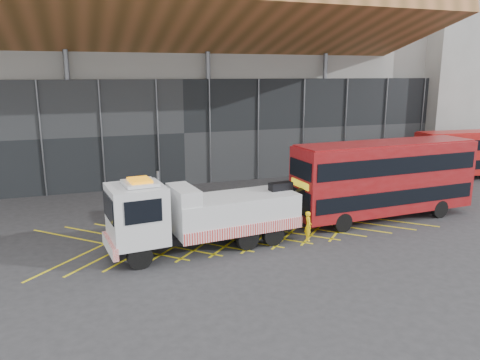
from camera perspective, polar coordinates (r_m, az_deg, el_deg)
name	(u,v)px	position (r m, az deg, el deg)	size (l,w,h in m)	color
ground_plane	(197,233)	(25.48, -5.27, -6.49)	(120.00, 120.00, 0.00)	#2C2C2F
road_markings	(239,228)	(26.13, -0.14, -5.92)	(21.56, 7.16, 0.01)	yellow
construction_building	(163,67)	(42.43, -9.32, 13.47)	(55.00, 23.97, 18.00)	gray
east_building	(458,57)	(54.59, 25.01, 13.38)	(15.00, 12.00, 20.00)	gray
recovery_truck	(200,214)	(22.73, -4.95, -4.16)	(11.17, 3.55, 3.87)	black
bus_towed	(385,177)	(28.53, 17.22, 0.40)	(11.37, 3.13, 4.58)	maroon
bus_second	(472,152)	(42.50, 26.44, 3.05)	(9.70, 3.06, 3.88)	#9E0F0C
worker	(308,226)	(24.39, 8.32, -5.55)	(0.56, 0.37, 1.55)	yellow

